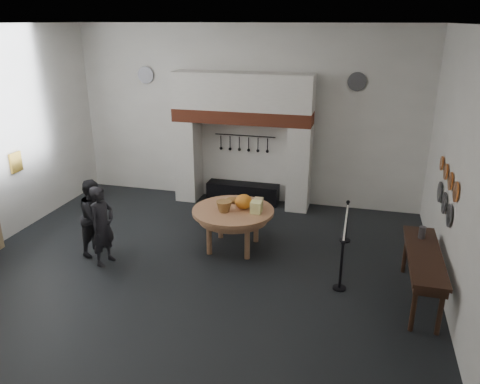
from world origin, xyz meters
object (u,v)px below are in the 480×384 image
(visitor_near, at_px, (102,226))
(visitor_far, at_px, (95,216))
(side_table, at_px, (425,255))
(work_table, at_px, (233,211))
(barrier_post_near, at_px, (341,267))
(iron_range, at_px, (243,193))
(barrier_post_far, at_px, (346,222))

(visitor_near, height_order, visitor_far, visitor_near)
(visitor_far, bearing_deg, side_table, -86.42)
(side_table, bearing_deg, visitor_near, -178.22)
(work_table, xyz_separation_m, barrier_post_near, (2.29, -1.09, -0.39))
(visitor_near, relative_size, visitor_far, 1.02)
(visitor_near, relative_size, side_table, 0.73)
(iron_range, bearing_deg, work_table, -79.97)
(work_table, xyz_separation_m, visitor_near, (-2.28, -1.28, -0.04))
(barrier_post_near, bearing_deg, barrier_post_far, 90.00)
(visitor_far, bearing_deg, barrier_post_far, -64.65)
(side_table, distance_m, barrier_post_far, 2.45)
(visitor_near, distance_m, barrier_post_near, 4.59)
(barrier_post_near, height_order, barrier_post_far, same)
(work_table, height_order, barrier_post_far, barrier_post_far)
(iron_range, xyz_separation_m, work_table, (0.47, -2.65, 0.59))
(iron_range, xyz_separation_m, visitor_far, (-2.21, -3.53, 0.54))
(work_table, bearing_deg, iron_range, 100.03)
(side_table, distance_m, barrier_post_near, 1.41)
(visitor_near, height_order, barrier_post_near, visitor_near)
(side_table, relative_size, barrier_post_near, 2.44)
(visitor_near, distance_m, barrier_post_far, 5.08)
(work_table, xyz_separation_m, barrier_post_far, (2.29, 0.91, -0.39))
(work_table, distance_m, visitor_far, 2.82)
(iron_range, xyz_separation_m, visitor_near, (-1.81, -3.93, 0.55))
(iron_range, distance_m, visitor_near, 4.36)
(visitor_near, bearing_deg, work_table, -49.53)
(iron_range, distance_m, work_table, 2.75)
(iron_range, relative_size, barrier_post_far, 2.11)
(barrier_post_far, bearing_deg, visitor_far, -160.19)
(visitor_near, xyz_separation_m, side_table, (5.91, 0.18, 0.07))
(visitor_far, distance_m, side_table, 6.32)
(visitor_near, bearing_deg, visitor_far, 56.17)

